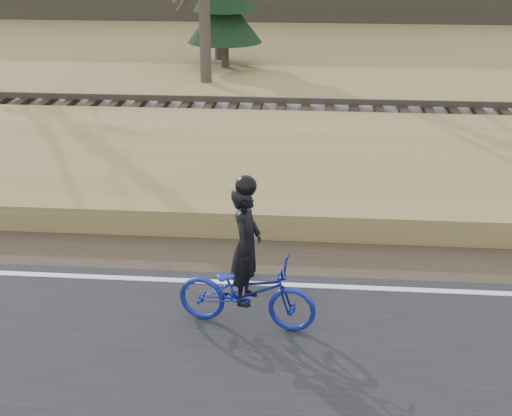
{
  "coord_description": "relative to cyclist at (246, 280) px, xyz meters",
  "views": [
    {
      "loc": [
        -1.54,
        -8.72,
        4.87
      ],
      "look_at": [
        -2.33,
        0.5,
        1.1
      ],
      "focal_mm": 50.0,
      "sensor_mm": 36.0,
      "label": 1
    }
  ],
  "objects": [
    {
      "name": "ground",
      "position": [
        2.33,
        0.88,
        -0.69
      ],
      "size": [
        120.0,
        120.0,
        0.0
      ],
      "primitive_type": "plane",
      "color": "#997F4E",
      "rests_on": "ground"
    },
    {
      "name": "edge_line",
      "position": [
        2.33,
        1.08,
        -0.62
      ],
      "size": [
        120.0,
        0.12,
        0.01
      ],
      "primitive_type": "cube",
      "color": "silver",
      "rests_on": "road"
    },
    {
      "name": "shoulder",
      "position": [
        2.33,
        2.08,
        -0.67
      ],
      "size": [
        120.0,
        1.6,
        0.04
      ],
      "primitive_type": "cube",
      "color": "#473A2B",
      "rests_on": "ground"
    },
    {
      "name": "embankment",
      "position": [
        2.33,
        5.08,
        -0.47
      ],
      "size": [
        120.0,
        5.0,
        0.44
      ],
      "primitive_type": "cube",
      "color": "#997F4E",
      "rests_on": "ground"
    },
    {
      "name": "ballast",
      "position": [
        2.33,
        8.88,
        -0.46
      ],
      "size": [
        120.0,
        3.0,
        0.45
      ],
      "primitive_type": "cube",
      "color": "slate",
      "rests_on": "ground"
    },
    {
      "name": "railroad",
      "position": [
        2.33,
        8.88,
        -0.16
      ],
      "size": [
        120.0,
        2.4,
        0.29
      ],
      "color": "black",
      "rests_on": "ballast"
    },
    {
      "name": "cyclist",
      "position": [
        0.0,
        0.0,
        0.0
      ],
      "size": [
        1.85,
        0.89,
        2.01
      ],
      "rotation": [
        0.0,
        0.0,
        1.41
      ],
      "color": "navy",
      "rests_on": "road"
    }
  ]
}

